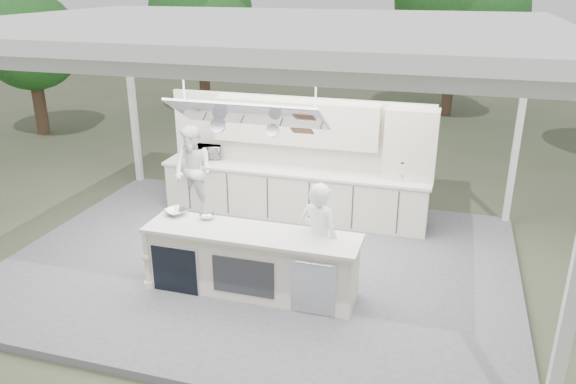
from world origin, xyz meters
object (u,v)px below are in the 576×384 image
(back_counter, at_px, (293,193))
(sous_chef, at_px, (193,171))
(demo_island, at_px, (250,262))
(head_chef, at_px, (319,240))

(back_counter, xyz_separation_m, sous_chef, (-1.85, -0.41, 0.39))
(sous_chef, bearing_deg, back_counter, 30.67)
(demo_island, relative_size, head_chef, 1.81)
(back_counter, height_order, sous_chef, sous_chef)
(back_counter, bearing_deg, demo_island, -86.37)
(demo_island, xyz_separation_m, head_chef, (0.96, 0.21, 0.38))
(demo_island, distance_m, head_chef, 1.05)
(head_chef, relative_size, sous_chef, 0.99)
(sous_chef, bearing_deg, head_chef, -18.21)
(head_chef, distance_m, sous_chef, 3.70)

